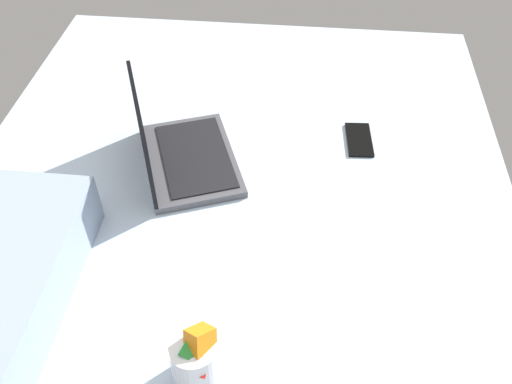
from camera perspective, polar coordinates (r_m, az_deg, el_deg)
The scene contains 4 objects.
bed_mattress at distance 142.04cm, azimuth -2.41°, elevation -3.80°, with size 180.00×140.00×18.00cm, color silver.
laptop at distance 144.10cm, azimuth -8.14°, elevation 4.09°, with size 39.05×33.30×23.00cm.
snack_cup at distance 104.63cm, azimuth -6.32°, elevation -16.88°, with size 9.05×9.00×14.90cm.
cell_phone at distance 155.44cm, azimuth 10.62°, elevation 5.35°, with size 6.80×14.00×0.80cm, color black.
Camera 1 is at (-92.05, -15.37, 116.09)cm, focal length 38.66 mm.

